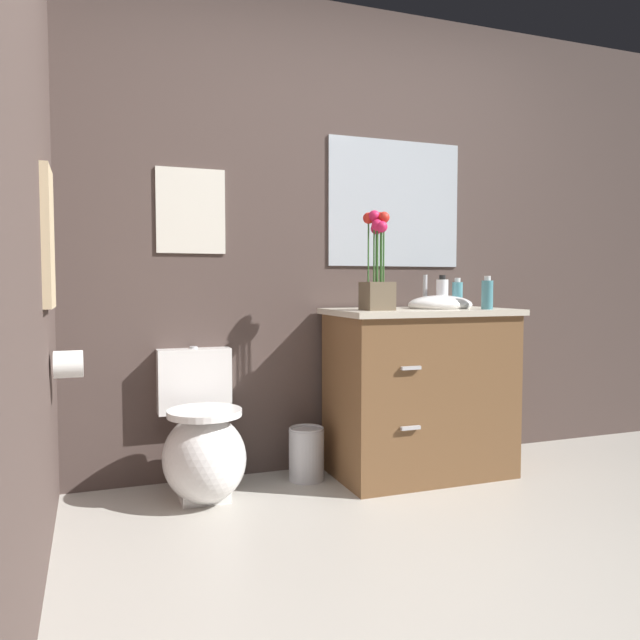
# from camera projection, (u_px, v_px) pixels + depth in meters

# --- Properties ---
(ground_plane) EXTENTS (9.29, 9.29, 0.00)m
(ground_plane) POSITION_uv_depth(u_px,v_px,m) (532.00, 616.00, 1.86)
(ground_plane) COLOR #B2ADA3
(wall_back) EXTENTS (4.34, 0.05, 2.50)m
(wall_back) POSITION_uv_depth(u_px,v_px,m) (364.00, 239.00, 3.43)
(wall_back) COLOR #4C3D38
(wall_back) RESTS_ON ground_plane
(wall_left) EXTENTS (0.05, 4.64, 2.50)m
(wall_left) POSITION_uv_depth(u_px,v_px,m) (19.00, 198.00, 1.76)
(wall_left) COLOR #4C3D38
(wall_left) RESTS_ON ground_plane
(toilet) EXTENTS (0.38, 0.59, 0.69)m
(toilet) POSITION_uv_depth(u_px,v_px,m) (203.00, 446.00, 2.88)
(toilet) COLOR white
(toilet) RESTS_ON ground_plane
(vanity_cabinet) EXTENTS (0.94, 0.56, 1.05)m
(vanity_cabinet) POSITION_uv_depth(u_px,v_px,m) (420.00, 389.00, 3.24)
(vanity_cabinet) COLOR brown
(vanity_cabinet) RESTS_ON ground_plane
(flower_vase) EXTENTS (0.14, 0.14, 0.49)m
(flower_vase) POSITION_uv_depth(u_px,v_px,m) (377.00, 270.00, 3.03)
(flower_vase) COLOR brown
(flower_vase) RESTS_ON vanity_cabinet
(soap_bottle) EXTENTS (0.06, 0.06, 0.17)m
(soap_bottle) POSITION_uv_depth(u_px,v_px,m) (487.00, 294.00, 3.14)
(soap_bottle) COLOR teal
(soap_bottle) RESTS_ON vanity_cabinet
(lotion_bottle) EXTENTS (0.06, 0.06, 0.16)m
(lotion_bottle) POSITION_uv_depth(u_px,v_px,m) (457.00, 294.00, 3.41)
(lotion_bottle) COLOR teal
(lotion_bottle) RESTS_ON vanity_cabinet
(hand_wash_bottle) EXTENTS (0.06, 0.06, 0.18)m
(hand_wash_bottle) POSITION_uv_depth(u_px,v_px,m) (442.00, 293.00, 3.35)
(hand_wash_bottle) COLOR white
(hand_wash_bottle) RESTS_ON vanity_cabinet
(trash_bin) EXTENTS (0.18, 0.18, 0.27)m
(trash_bin) POSITION_uv_depth(u_px,v_px,m) (306.00, 453.00, 3.15)
(trash_bin) COLOR #B7B7BC
(trash_bin) RESTS_ON ground_plane
(wall_poster) EXTENTS (0.34, 0.01, 0.42)m
(wall_poster) POSITION_uv_depth(u_px,v_px,m) (191.00, 211.00, 3.06)
(wall_poster) COLOR silver
(wall_mirror) EXTENTS (0.80, 0.01, 0.70)m
(wall_mirror) POSITION_uv_depth(u_px,v_px,m) (395.00, 204.00, 3.45)
(wall_mirror) COLOR #B2BCC6
(hanging_towel) EXTENTS (0.03, 0.28, 0.52)m
(hanging_towel) POSITION_uv_depth(u_px,v_px,m) (48.00, 238.00, 2.29)
(hanging_towel) COLOR tan
(toilet_paper_roll) EXTENTS (0.11, 0.11, 0.11)m
(toilet_paper_roll) POSITION_uv_depth(u_px,v_px,m) (69.00, 364.00, 2.47)
(toilet_paper_roll) COLOR white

